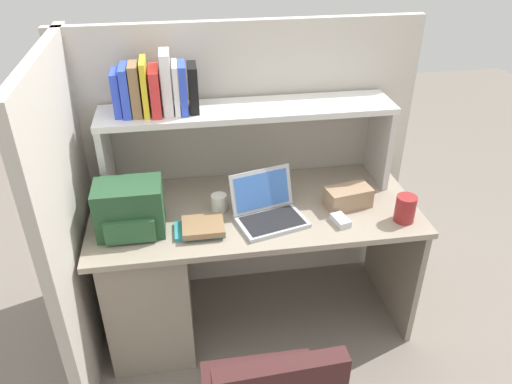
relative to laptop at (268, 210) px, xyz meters
The scene contains 13 objects.
ground_plane 0.79m from the laptop, 114.23° to the left, with size 8.00×8.00×0.00m, color slate.
desk 0.59m from the laptop, 166.42° to the left, with size 1.60×0.70×0.73m.
cubicle_partition_rear 0.49m from the laptop, 95.58° to the left, with size 1.84×0.05×1.55m, color #BCB5A8.
cubicle_partition_left 0.90m from the laptop, behind, with size 0.05×1.06×1.55m, color #BCB5A8.
overhead_hutch 0.43m from the laptop, 98.83° to the left, with size 1.44×0.28×0.45m.
reference_books_on_shelf 0.77m from the laptop, 147.37° to the left, with size 0.38×0.18×0.28m.
laptop is the anchor object (origin of this frame).
backpack 0.63m from the laptop, behind, with size 0.30×0.22×0.24m.
computer_mouse 0.35m from the laptop, 15.47° to the right, with size 0.06×0.10×0.03m, color silver.
paper_cup 0.24m from the laptop, 155.27° to the left, with size 0.08×0.08×0.09m, color white.
tissue_box 0.41m from the laptop, ahead, with size 0.22×0.12×0.10m, color #9E7F60.
snack_canister 0.65m from the laptop, 10.23° to the right, with size 0.10×0.10×0.13m, color maroon.
desk_book_stack 0.32m from the laptop, 169.73° to the right, with size 0.23×0.16×0.05m.
Camera 1 is at (-0.32, -2.05, 2.08)m, focal length 35.17 mm.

